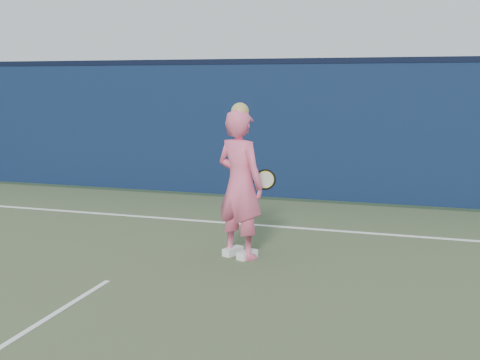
% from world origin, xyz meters
% --- Properties ---
extents(ground, '(80.00, 80.00, 0.00)m').
position_xyz_m(ground, '(0.00, 0.00, 0.00)').
color(ground, '#273A24').
rests_on(ground, ground).
extents(backstop_wall, '(24.00, 0.40, 2.50)m').
position_xyz_m(backstop_wall, '(0.00, 6.50, 1.25)').
color(backstop_wall, '#0D1D3C').
rests_on(backstop_wall, ground).
extents(wall_cap, '(24.00, 0.42, 0.10)m').
position_xyz_m(wall_cap, '(0.00, 6.50, 2.55)').
color(wall_cap, black).
rests_on(wall_cap, backstop_wall).
extents(player, '(0.80, 0.68, 1.93)m').
position_xyz_m(player, '(1.11, 2.34, 0.93)').
color(player, '#F45F87').
rests_on(player, ground).
extents(racket, '(0.52, 0.11, 0.28)m').
position_xyz_m(racket, '(1.29, 2.80, 0.92)').
color(racket, black).
rests_on(racket, ground).
extents(court_lines, '(11.00, 12.04, 0.01)m').
position_xyz_m(court_lines, '(0.00, -0.33, 0.01)').
color(court_lines, white).
rests_on(court_lines, court_surface).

